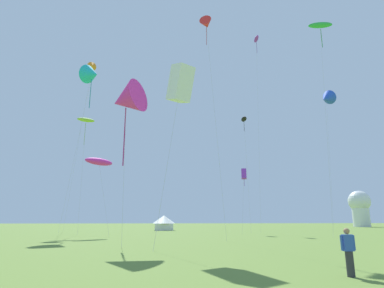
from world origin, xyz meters
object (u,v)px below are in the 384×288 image
object	(u,v)px
kite_orange_delta	(92,66)
festival_tent_center	(164,222)
kite_blue_delta	(326,98)
kite_green_parafoil	(320,25)
kite_cyan_delta	(92,74)
kite_red_delta	(206,24)
observatory_dome	(360,207)
kite_magenta_parafoil	(99,162)
kite_purple_box	(244,174)
kite_purple_parafoil	(256,40)
person_spectator	(349,253)
kite_white_box	(181,84)
kite_black_parafoil	(244,119)
kite_lime_parafoil	(86,120)
kite_magenta_delta	(126,100)

from	to	relation	value
kite_orange_delta	festival_tent_center	xyz separation A→B (m)	(14.84, 7.23, -29.80)
kite_blue_delta	kite_green_parafoil	xyz separation A→B (m)	(-10.93, -18.93, 3.27)
kite_cyan_delta	kite_red_delta	xyz separation A→B (m)	(16.24, -14.57, 0.39)
observatory_dome	kite_magenta_parafoil	bearing A→B (deg)	-144.74
kite_cyan_delta	kite_red_delta	world-z (taller)	kite_cyan_delta
kite_blue_delta	kite_purple_box	world-z (taller)	kite_blue_delta
kite_magenta_parafoil	kite_green_parafoil	xyz separation A→B (m)	(30.70, -4.97, 19.65)
kite_orange_delta	observatory_dome	world-z (taller)	kite_orange_delta
kite_purple_parafoil	kite_blue_delta	xyz separation A→B (m)	(15.31, 3.70, -10.07)
kite_cyan_delta	kite_green_parafoil	size ratio (longest dim) A/B	0.88
person_spectator	observatory_dome	world-z (taller)	observatory_dome
kite_purple_box	kite_red_delta	world-z (taller)	kite_red_delta
kite_white_box	kite_cyan_delta	bearing A→B (deg)	116.70
kite_blue_delta	festival_tent_center	bearing A→B (deg)	164.89
observatory_dome	kite_green_parafoil	bearing A→B (deg)	-125.59
kite_orange_delta	person_spectator	bearing A→B (deg)	-66.28
kite_white_box	festival_tent_center	world-z (taller)	kite_white_box
kite_red_delta	kite_black_parafoil	bearing A→B (deg)	63.33
kite_white_box	kite_blue_delta	bearing A→B (deg)	46.75
kite_cyan_delta	festival_tent_center	distance (m)	31.65
kite_purple_box	kite_red_delta	bearing A→B (deg)	-119.01
kite_magenta_parafoil	observatory_dome	world-z (taller)	observatory_dome
kite_cyan_delta	festival_tent_center	bearing A→B (deg)	55.58
kite_green_parafoil	observatory_dome	world-z (taller)	kite_green_parafoil
kite_orange_delta	kite_magenta_parafoil	world-z (taller)	kite_orange_delta
kite_purple_box	observatory_dome	size ratio (longest dim) A/B	0.91
kite_purple_box	kite_lime_parafoil	size ratio (longest dim) A/B	0.55
kite_orange_delta	festival_tent_center	size ratio (longest dim) A/B	7.20
kite_magenta_delta	kite_red_delta	distance (m)	16.25
kite_red_delta	festival_tent_center	xyz separation A→B (m)	(-3.95, 32.51, -23.39)
kite_cyan_delta	kite_red_delta	size ratio (longest dim) A/B	1.02
person_spectator	observatory_dome	size ratio (longest dim) A/B	0.16
kite_cyan_delta	kite_black_parafoil	distance (m)	26.74
kite_lime_parafoil	kite_purple_parafoil	bearing A→B (deg)	8.03
kite_purple_parafoil	kite_orange_delta	size ratio (longest dim) A/B	1.13
kite_blue_delta	kite_orange_delta	bearing A→B (deg)	178.19
kite_orange_delta	kite_green_parafoil	world-z (taller)	kite_orange_delta
kite_magenta_delta	kite_black_parafoil	size ratio (longest dim) A/B	0.72
kite_red_delta	kite_cyan_delta	bearing A→B (deg)	138.10
person_spectator	festival_tent_center	distance (m)	54.43
kite_blue_delta	kite_orange_delta	xyz separation A→B (m)	(-47.11, 1.48, 5.37)
kite_purple_box	kite_lime_parafoil	world-z (taller)	kite_lime_parafoil
kite_black_parafoil	kite_green_parafoil	bearing A→B (deg)	-61.31
kite_green_parafoil	kite_magenta_delta	bearing A→B (deg)	-156.68
kite_green_parafoil	kite_purple_box	bearing A→B (deg)	135.86
kite_purple_parafoil	observatory_dome	bearing A→B (deg)	42.01
kite_blue_delta	kite_green_parafoil	distance (m)	22.10
person_spectator	kite_green_parafoil	bearing A→B (deg)	59.53
kite_magenta_delta	kite_green_parafoil	size ratio (longest dim) A/B	0.48
kite_white_box	person_spectator	distance (m)	17.15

